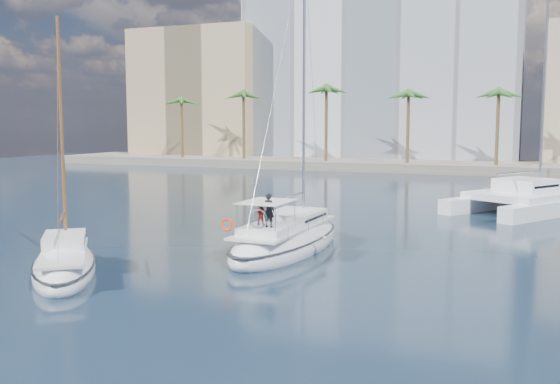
% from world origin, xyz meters
% --- Properties ---
extents(ground, '(160.00, 160.00, 0.00)m').
position_xyz_m(ground, '(0.00, 0.00, 0.00)').
color(ground, black).
rests_on(ground, ground).
extents(quay, '(120.00, 14.00, 1.20)m').
position_xyz_m(quay, '(0.00, 61.00, 0.60)').
color(quay, gray).
rests_on(quay, ground).
extents(building_modern, '(42.00, 16.00, 28.00)m').
position_xyz_m(building_modern, '(-12.00, 73.00, 14.00)').
color(building_modern, silver).
rests_on(building_modern, ground).
extents(building_tan_left, '(22.00, 14.00, 22.00)m').
position_xyz_m(building_tan_left, '(-42.00, 69.00, 11.00)').
color(building_tan_left, tan).
rests_on(building_tan_left, ground).
extents(palm_left, '(3.60, 3.60, 12.30)m').
position_xyz_m(palm_left, '(-34.00, 57.00, 10.28)').
color(palm_left, brown).
rests_on(palm_left, ground).
extents(palm_centre, '(3.60, 3.60, 12.30)m').
position_xyz_m(palm_centre, '(0.00, 57.00, 10.28)').
color(palm_centre, brown).
rests_on(palm_centre, ground).
extents(main_sloop, '(3.92, 11.66, 17.20)m').
position_xyz_m(main_sloop, '(-1.11, 3.40, 0.53)').
color(main_sloop, white).
rests_on(main_sloop, ground).
extents(small_sloop, '(7.25, 8.28, 12.10)m').
position_xyz_m(small_sloop, '(-8.30, -5.14, 0.43)').
color(small_sloop, white).
rests_on(small_sloop, ground).
extents(catamaran, '(11.70, 13.71, 17.91)m').
position_xyz_m(catamaran, '(10.22, 22.77, 1.15)').
color(catamaran, white).
rests_on(catamaran, ground).
extents(seagull, '(1.03, 0.44, 0.19)m').
position_xyz_m(seagull, '(1.30, 2.44, 0.98)').
color(seagull, silver).
rests_on(seagull, ground).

